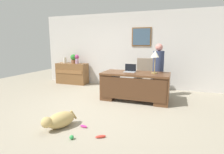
# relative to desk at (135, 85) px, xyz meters

# --- Properties ---
(ground_plane) EXTENTS (12.00, 12.00, 0.00)m
(ground_plane) POSITION_rel_desk_xyz_m (-0.59, -0.93, -0.43)
(ground_plane) COLOR #9E937F
(back_wall) EXTENTS (7.00, 0.16, 2.70)m
(back_wall) POSITION_rel_desk_xyz_m (-0.59, 1.67, 0.92)
(back_wall) COLOR silver
(back_wall) RESTS_ON ground_plane
(desk) EXTENTS (1.85, 0.86, 0.79)m
(desk) POSITION_rel_desk_xyz_m (0.00, 0.00, 0.00)
(desk) COLOR brown
(desk) RESTS_ON ground_plane
(credenza) EXTENTS (1.26, 0.50, 0.82)m
(credenza) POSITION_rel_desk_xyz_m (-2.87, 1.32, -0.02)
(credenza) COLOR brown
(credenza) RESTS_ON ground_plane
(armchair) EXTENTS (0.60, 0.59, 1.12)m
(armchair) POSITION_rel_desk_xyz_m (0.13, 0.95, 0.07)
(armchair) COLOR gray
(armchair) RESTS_ON ground_plane
(person_standing) EXTENTS (0.32, 0.32, 1.59)m
(person_standing) POSITION_rel_desk_xyz_m (0.56, 0.63, 0.39)
(person_standing) COLOR #262323
(person_standing) RESTS_ON ground_plane
(dog_lying) EXTENTS (0.51, 0.70, 0.30)m
(dog_lying) POSITION_rel_desk_xyz_m (-0.97, -2.18, -0.27)
(dog_lying) COLOR tan
(dog_lying) RESTS_ON ground_plane
(laptop) EXTENTS (0.32, 0.22, 0.22)m
(laptop) POSITION_rel_desk_xyz_m (-0.18, 0.10, 0.42)
(laptop) COLOR #B2B5BA
(laptop) RESTS_ON desk
(desk_lamp) EXTENTS (0.22, 0.22, 0.62)m
(desk_lamp) POSITION_rel_desk_xyz_m (0.51, 0.08, 0.85)
(desk_lamp) COLOR #9E8447
(desk_lamp) RESTS_ON desk
(vase_with_flowers) EXTENTS (0.17, 0.17, 0.35)m
(vase_with_flowers) POSITION_rel_desk_xyz_m (-2.63, 1.32, 0.59)
(vase_with_flowers) COLOR #C69EC6
(vase_with_flowers) RESTS_ON credenza
(vase_empty) EXTENTS (0.13, 0.13, 0.24)m
(vase_empty) POSITION_rel_desk_xyz_m (-3.19, 1.32, 0.51)
(vase_empty) COLOR silver
(vase_empty) RESTS_ON credenza
(potted_plant) EXTENTS (0.24, 0.24, 0.36)m
(potted_plant) POSITION_rel_desk_xyz_m (-2.78, 1.32, 0.59)
(potted_plant) COLOR brown
(potted_plant) RESTS_ON credenza
(dog_toy_ball) EXTENTS (0.07, 0.07, 0.07)m
(dog_toy_ball) POSITION_rel_desk_xyz_m (-0.52, -2.47, -0.39)
(dog_toy_ball) COLOR green
(dog_toy_ball) RESTS_ON ground_plane
(dog_toy_bone) EXTENTS (0.18, 0.14, 0.05)m
(dog_toy_bone) POSITION_rel_desk_xyz_m (-0.09, -2.27, -0.40)
(dog_toy_bone) COLOR #E53F33
(dog_toy_bone) RESTS_ON ground_plane
(dog_toy_plush) EXTENTS (0.17, 0.07, 0.05)m
(dog_toy_plush) POSITION_rel_desk_xyz_m (-0.55, -2.02, -0.40)
(dog_toy_plush) COLOR #D8338C
(dog_toy_plush) RESTS_ON ground_plane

